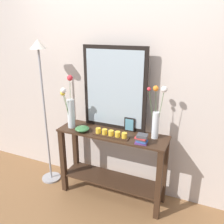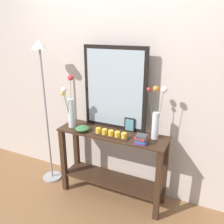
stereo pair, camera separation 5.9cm
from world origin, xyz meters
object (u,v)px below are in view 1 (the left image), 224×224
candle_tray (111,134)px  picture_frame_small (129,125)px  floor_lamp (43,91)px  vase_right (156,117)px  tall_vase_left (70,108)px  book_stack (142,139)px  console_table (112,159)px  decorative_bowl (82,129)px  mirror_leaning (114,89)px

candle_tray → picture_frame_small: picture_frame_small is taller
candle_tray → floor_lamp: bearing=176.1°
vase_right → candle_tray: size_ratio=1.41×
candle_tray → floor_lamp: size_ratio=0.22×
tall_vase_left → book_stack: bearing=-4.6°
tall_vase_left → picture_frame_small: bearing=14.4°
book_stack → picture_frame_small: bearing=132.0°
console_table → tall_vase_left: (-0.49, -0.05, 0.56)m
vase_right → book_stack: bearing=-116.4°
candle_tray → book_stack: book_stack is taller
picture_frame_small → decorative_bowl: picture_frame_small is taller
mirror_leaning → tall_vase_left: bearing=-157.0°
picture_frame_small → floor_lamp: floor_lamp is taller
picture_frame_small → decorative_bowl: (-0.47, -0.21, -0.05)m
candle_tray → tall_vase_left: bearing=175.9°
candle_tray → mirror_leaning: bearing=105.2°
decorative_bowl → candle_tray: bearing=2.2°
candle_tray → decorative_bowl: size_ratio=2.50×
floor_lamp → vase_right: bearing=3.8°
console_table → picture_frame_small: picture_frame_small is taller
console_table → candle_tray: size_ratio=3.09×
console_table → candle_tray: 0.36m
vase_right → decorative_bowl: 0.81m
mirror_leaning → picture_frame_small: bearing=-8.1°
book_stack → mirror_leaning: bearing=147.1°
picture_frame_small → decorative_bowl: size_ratio=0.98×
floor_lamp → candle_tray: bearing=-3.9°
picture_frame_small → floor_lamp: (-1.02, -0.14, 0.30)m
decorative_bowl → book_stack: size_ratio=1.27×
book_stack → floor_lamp: 1.28m
tall_vase_left → candle_tray: bearing=-4.1°
mirror_leaning → floor_lamp: floor_lamp is taller
picture_frame_small → candle_tray: bearing=-122.8°
vase_right → floor_lamp: size_ratio=0.31×
tall_vase_left → console_table: bearing=5.6°
console_table → decorative_bowl: (-0.31, -0.10, 0.35)m
console_table → book_stack: size_ratio=9.80×
decorative_bowl → floor_lamp: floor_lamp is taller
tall_vase_left → picture_frame_small: 0.68m
candle_tray → decorative_bowl: (-0.34, -0.01, 0.00)m
book_stack → decorative_bowl: bearing=178.4°
tall_vase_left → decorative_bowl: tall_vase_left is taller
tall_vase_left → decorative_bowl: size_ratio=3.74×
vase_right → decorative_bowl: size_ratio=3.52×
console_table → vase_right: vase_right is taller
candle_tray → decorative_bowl: bearing=-177.8°
tall_vase_left → floor_lamp: size_ratio=0.33×
tall_vase_left → vase_right: tall_vase_left is taller
mirror_leaning → tall_vase_left: 0.54m
vase_right → book_stack: vase_right is taller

